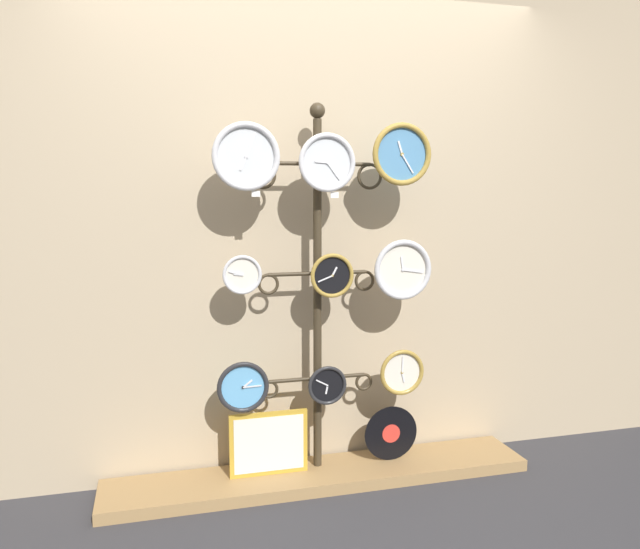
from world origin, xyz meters
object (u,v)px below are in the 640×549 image
(clock_top_center, at_px, (327,163))
(vinyl_record, at_px, (391,433))
(clock_bottom_right, at_px, (402,372))
(clock_top_left, at_px, (246,156))
(clock_top_right, at_px, (402,154))
(clock_bottom_left, at_px, (243,387))
(clock_middle_right, at_px, (403,270))
(display_stand, at_px, (317,352))
(clock_bottom_center, at_px, (327,385))
(clock_middle_left, at_px, (242,275))
(clock_middle_center, at_px, (332,275))
(picture_frame, at_px, (269,443))

(clock_top_center, height_order, vinyl_record, clock_top_center)
(clock_bottom_right, distance_m, vinyl_record, 0.36)
(clock_top_left, xyz_separation_m, clock_top_center, (0.39, 0.00, -0.02))
(clock_top_right, bearing_deg, clock_top_left, 179.70)
(clock_top_right, height_order, clock_bottom_left, clock_top_right)
(clock_middle_right, distance_m, clock_bottom_right, 0.54)
(display_stand, xyz_separation_m, vinyl_record, (0.40, -0.04, -0.46))
(clock_bottom_left, relative_size, clock_bottom_center, 1.27)
(clock_top_center, bearing_deg, vinyl_record, 10.80)
(clock_top_left, relative_size, clock_bottom_right, 1.32)
(clock_middle_left, bearing_deg, clock_bottom_right, -1.63)
(clock_middle_center, height_order, picture_frame, clock_middle_center)
(clock_top_center, distance_m, clock_middle_center, 0.55)
(clock_top_right, relative_size, clock_middle_right, 1.00)
(display_stand, height_order, clock_middle_right, display_stand)
(clock_top_left, xyz_separation_m, clock_bottom_right, (0.80, 0.01, -1.09))
(clock_top_right, height_order, clock_middle_right, clock_top_right)
(clock_middle_center, relative_size, vinyl_record, 0.75)
(vinyl_record, bearing_deg, clock_bottom_center, -173.41)
(clock_top_center, xyz_separation_m, clock_bottom_center, (0.01, 0.03, -1.11))
(clock_middle_center, height_order, clock_bottom_right, clock_middle_center)
(clock_bottom_right, bearing_deg, clock_top_right, -145.62)
(clock_top_left, height_order, clock_top_right, clock_top_right)
(clock_top_left, distance_m, picture_frame, 1.43)
(clock_bottom_left, xyz_separation_m, picture_frame, (0.13, 0.03, -0.32))
(clock_middle_center, xyz_separation_m, clock_bottom_left, (-0.45, 0.02, -0.54))
(display_stand, xyz_separation_m, clock_middle_center, (0.05, -0.10, 0.41))
(display_stand, distance_m, clock_bottom_center, 0.17)
(clock_middle_center, xyz_separation_m, vinyl_record, (0.35, 0.06, -0.87))
(clock_bottom_center, bearing_deg, clock_top_right, -5.20)
(clock_top_center, bearing_deg, display_stand, 98.92)
(clock_bottom_right, bearing_deg, vinyl_record, 118.53)
(clock_bottom_left, xyz_separation_m, clock_bottom_right, (0.82, -0.02, 0.02))
(display_stand, xyz_separation_m, clock_top_center, (0.02, -0.11, 0.96))
(clock_middle_center, relative_size, clock_bottom_right, 0.92)
(vinyl_record, bearing_deg, display_stand, 174.24)
(display_stand, relative_size, clock_middle_center, 8.67)
(clock_middle_left, xyz_separation_m, clock_middle_center, (0.44, -0.02, -0.02))
(clock_middle_left, bearing_deg, clock_bottom_left, -151.03)
(clock_top_left, distance_m, clock_bottom_left, 1.11)
(clock_bottom_left, relative_size, picture_frame, 0.64)
(clock_top_left, distance_m, clock_middle_left, 0.56)
(clock_top_left, distance_m, vinyl_record, 1.63)
(display_stand, relative_size, clock_middle_right, 6.24)
(clock_middle_center, xyz_separation_m, picture_frame, (-0.32, 0.05, -0.85))
(picture_frame, bearing_deg, clock_middle_center, -9.29)
(clock_middle_center, distance_m, picture_frame, 0.91)
(clock_top_right, bearing_deg, clock_bottom_left, 177.18)
(clock_middle_center, relative_size, picture_frame, 0.56)
(vinyl_record, bearing_deg, clock_top_left, -174.61)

